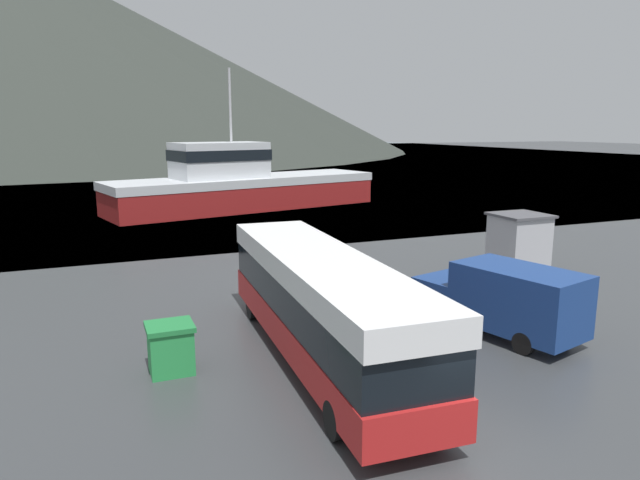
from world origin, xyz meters
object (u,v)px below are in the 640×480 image
(tour_bus, at_px, (320,301))
(dock_kiosk, at_px, (519,241))
(delivery_van, at_px, (503,298))
(storage_bin, at_px, (171,348))
(fishing_boat, at_px, (240,184))

(tour_bus, height_order, dock_kiosk, tour_bus)
(delivery_van, height_order, storage_bin, delivery_van)
(fishing_boat, bearing_deg, dock_kiosk, 3.34)
(delivery_van, bearing_deg, tour_bus, 162.81)
(fishing_boat, xyz_separation_m, dock_kiosk, (7.53, -25.11, -0.74))
(delivery_van, relative_size, dock_kiosk, 2.29)
(fishing_boat, relative_size, storage_bin, 16.74)
(storage_bin, bearing_deg, delivery_van, -5.67)
(fishing_boat, bearing_deg, delivery_van, -12.11)
(fishing_boat, height_order, storage_bin, fishing_boat)
(fishing_boat, bearing_deg, storage_bin, -31.18)
(delivery_van, distance_m, storage_bin, 10.79)
(tour_bus, distance_m, fishing_boat, 32.45)
(tour_bus, height_order, storage_bin, tour_bus)
(delivery_van, height_order, dock_kiosk, dock_kiosk)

